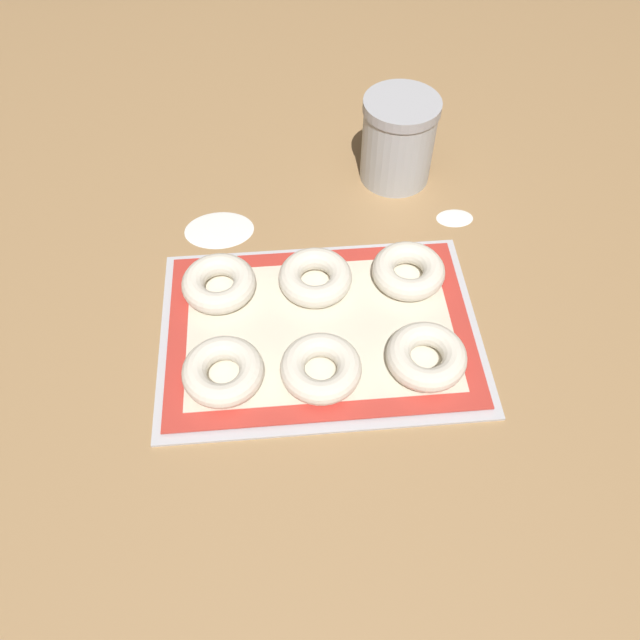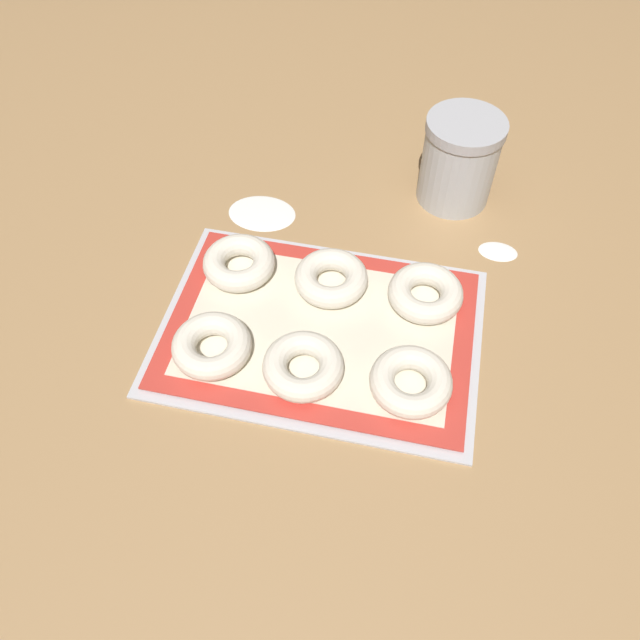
# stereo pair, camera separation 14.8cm
# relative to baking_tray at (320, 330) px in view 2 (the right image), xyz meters

# --- Properties ---
(ground_plane) EXTENTS (2.80, 2.80, 0.00)m
(ground_plane) POSITION_rel_baking_tray_xyz_m (0.01, 0.02, -0.00)
(ground_plane) COLOR #A87F51
(baking_tray) EXTENTS (0.43, 0.31, 0.01)m
(baking_tray) POSITION_rel_baking_tray_xyz_m (0.00, 0.00, 0.00)
(baking_tray) COLOR silver
(baking_tray) RESTS_ON ground_plane
(baking_mat) EXTENTS (0.41, 0.28, 0.00)m
(baking_mat) POSITION_rel_baking_tray_xyz_m (0.00, -0.00, 0.01)
(baking_mat) COLOR red
(baking_mat) RESTS_ON baking_tray
(bagel_front_left) EXTENTS (0.10, 0.10, 0.03)m
(bagel_front_left) POSITION_rel_baking_tray_xyz_m (-0.13, -0.07, 0.02)
(bagel_front_left) COLOR silver
(bagel_front_left) RESTS_ON baking_mat
(bagel_front_center) EXTENTS (0.10, 0.10, 0.03)m
(bagel_front_center) POSITION_rel_baking_tray_xyz_m (-0.01, -0.08, 0.02)
(bagel_front_center) COLOR silver
(bagel_front_center) RESTS_ON baking_mat
(bagel_front_right) EXTENTS (0.10, 0.10, 0.03)m
(bagel_front_right) POSITION_rel_baking_tray_xyz_m (0.13, -0.07, 0.02)
(bagel_front_right) COLOR silver
(bagel_front_right) RESTS_ON baking_mat
(bagel_back_left) EXTENTS (0.10, 0.10, 0.03)m
(bagel_back_left) POSITION_rel_baking_tray_xyz_m (-0.13, 0.08, 0.02)
(bagel_back_left) COLOR silver
(bagel_back_left) RESTS_ON baking_mat
(bagel_back_center) EXTENTS (0.10, 0.10, 0.03)m
(bagel_back_center) POSITION_rel_baking_tray_xyz_m (-0.00, 0.08, 0.02)
(bagel_back_center) COLOR silver
(bagel_back_center) RESTS_ON baking_mat
(bagel_back_right) EXTENTS (0.10, 0.10, 0.03)m
(bagel_back_right) POSITION_rel_baking_tray_xyz_m (0.13, 0.08, 0.02)
(bagel_back_right) COLOR silver
(bagel_back_right) RESTS_ON baking_mat
(flour_canister) EXTENTS (0.12, 0.12, 0.14)m
(flour_canister) POSITION_rel_baking_tray_xyz_m (0.15, 0.31, 0.07)
(flour_canister) COLOR silver
(flour_canister) RESTS_ON ground_plane
(flour_patch_near) EXTENTS (0.06, 0.04, 0.00)m
(flour_patch_near) POSITION_rel_baking_tray_xyz_m (0.23, 0.20, -0.00)
(flour_patch_near) COLOR white
(flour_patch_near) RESTS_ON ground_plane
(flour_patch_far) EXTENTS (0.11, 0.08, 0.00)m
(flour_patch_far) POSITION_rel_baking_tray_xyz_m (-0.14, 0.21, -0.00)
(flour_patch_far) COLOR white
(flour_patch_far) RESTS_ON ground_plane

